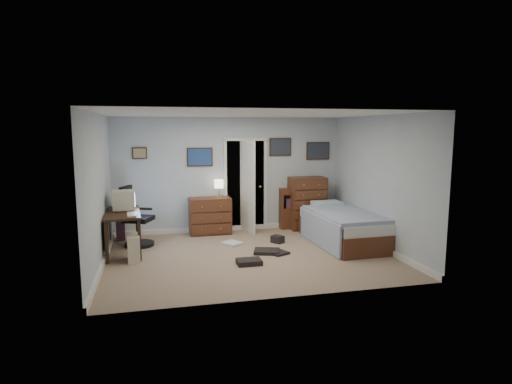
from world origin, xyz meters
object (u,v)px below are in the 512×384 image
(office_chair, at_px, (136,223))
(tall_dresser, at_px, (307,203))
(computer_desk, at_px, (117,222))
(bed, at_px, (343,227))
(low_dresser, at_px, (210,216))

(office_chair, bearing_deg, tall_dresser, 32.37)
(tall_dresser, bearing_deg, office_chair, -170.73)
(computer_desk, height_order, office_chair, office_chair)
(computer_desk, relative_size, bed, 0.62)
(bed, bearing_deg, computer_desk, 174.06)
(office_chair, distance_m, bed, 4.06)
(tall_dresser, height_order, bed, tall_dresser)
(bed, bearing_deg, office_chair, 167.39)
(office_chair, distance_m, tall_dresser, 3.77)
(low_dresser, relative_size, tall_dresser, 0.75)
(tall_dresser, distance_m, bed, 1.40)
(office_chair, xyz_separation_m, tall_dresser, (3.72, 0.60, 0.14))
(computer_desk, bearing_deg, low_dresser, 26.88)
(office_chair, relative_size, bed, 0.53)
(low_dresser, bearing_deg, computer_desk, -150.18)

